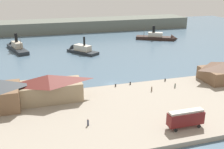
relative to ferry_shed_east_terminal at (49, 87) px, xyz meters
The scene contains 15 objects.
ground_plane 24.46m from the ferry_shed_east_terminal, 24.23° to the left, with size 320.00×320.00×0.00m, color slate.
quay_promenade 25.39m from the ferry_shed_east_terminal, 29.20° to the right, with size 110.00×36.00×1.20m, color #9E9384.
seawall_edge 23.15m from the ferry_shed_east_terminal, 15.90° to the left, with size 110.00×0.80×1.00m, color gray.
ferry_shed_east_terminal is the anchor object (origin of this frame).
street_tram 38.51m from the ferry_shed_east_terminal, 40.07° to the right, with size 8.75×2.58×4.41m.
pedestrian_walking_east 31.43m from the ferry_shed_east_terminal, ahead, with size 0.41×0.41×1.65m.
pedestrian_standing_center 19.28m from the ferry_shed_east_terminal, 65.99° to the right, with size 0.43×0.43×1.76m.
pedestrian_walking_west 39.97m from the ferry_shed_east_terminal, ahead, with size 0.38×0.38×1.53m.
mooring_post_center_east 27.31m from the ferry_shed_east_terminal, ahead, with size 0.44×0.44×0.90m, color black.
mooring_post_east 22.14m from the ferry_shed_east_terminal, 11.59° to the left, with size 0.44×0.44×0.90m, color black.
mooring_post_center_west 39.79m from the ferry_shed_east_terminal, ahead, with size 0.44×0.44×0.90m, color black.
ferry_moored_east 59.21m from the ferry_shed_east_terminal, 71.81° to the left, with size 15.38×17.99×10.39m.
ferry_approaching_west 102.15m from the ferry_shed_east_terminal, 45.57° to the left, with size 25.04×17.07×10.18m.
ferry_mid_harbor 72.31m from the ferry_shed_east_terminal, 100.04° to the left, with size 12.46×26.33×10.51m.
far_headland 121.79m from the ferry_shed_east_terminal, 79.68° to the left, with size 180.00×24.00×8.00m, color #60665B.
Camera 1 is at (-24.19, -81.41, 33.52)m, focal length 41.88 mm.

